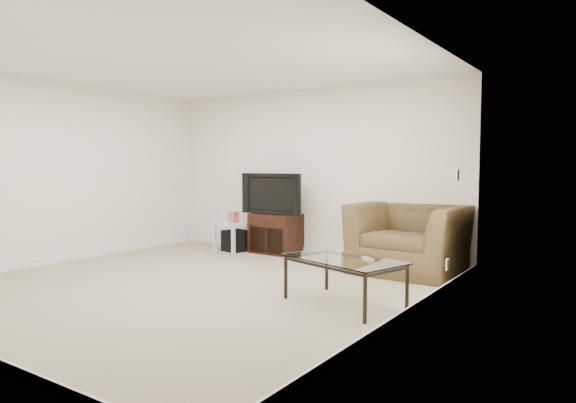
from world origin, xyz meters
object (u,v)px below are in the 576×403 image
Objects in this scene: television at (275,193)px; subwoofer at (236,241)px; side_table at (234,237)px; coffee_table at (344,282)px; recliner at (410,227)px; tv_stand at (276,233)px.

television is 1.01m from subwoofer.
television is 2.14× the size of side_table.
coffee_table is (2.91, -1.81, 0.00)m from side_table.
coffee_table is (2.88, -1.83, 0.07)m from subwoofer.
side_table is 2.92m from recliner.
subwoofer is at bearing 27.67° from side_table.
coffee_table is (0.02, -1.81, -0.36)m from recliner.
coffee_table is at bearing -87.25° from recliner.
recliner reaches higher than subwoofer.
recliner is at bearing -3.90° from tv_stand.
side_table is (-0.66, -0.20, -0.70)m from television.
tv_stand is 0.55× the size of recliner.
side_table reaches higher than subwoofer.
television is (-0.00, -0.03, 0.62)m from tv_stand.
television reaches higher than coffee_table.
tv_stand is 1.57× the size of side_table.
recliner is at bearing 0.00° from side_table.
subwoofer is (-0.63, -0.18, -0.76)m from television.
subwoofer is (-0.63, -0.21, -0.15)m from tv_stand.
subwoofer is at bearing -159.29° from tv_stand.
television is 0.75× the size of recliner.
recliner is (2.23, -0.23, 0.28)m from tv_stand.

